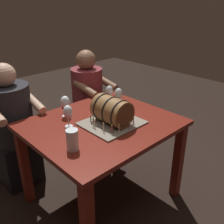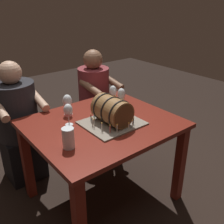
{
  "view_description": "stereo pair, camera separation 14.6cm",
  "coord_description": "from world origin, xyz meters",
  "px_view_note": "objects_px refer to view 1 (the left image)",
  "views": [
    {
      "loc": [
        -1.18,
        -1.36,
        1.66
      ],
      "look_at": [
        0.04,
        -0.07,
        0.85
      ],
      "focal_mm": 41.19,
      "sensor_mm": 36.0,
      "label": 1
    },
    {
      "loc": [
        -1.07,
        -1.46,
        1.66
      ],
      "look_at": [
        0.04,
        -0.07,
        0.85
      ],
      "focal_mm": 41.19,
      "sensor_mm": 36.0,
      "label": 2
    }
  ],
  "objects_px": {
    "person_seated_left": "(14,130)",
    "person_seated_right": "(88,107)",
    "dining_table": "(102,136)",
    "wine_glass_white": "(118,95)",
    "wine_glass_red": "(65,103)",
    "barrel_cake": "(112,112)",
    "beer_pint": "(72,140)",
    "wine_glass_rose": "(68,112)",
    "wine_glass_amber": "(109,92)"
  },
  "relations": [
    {
      "from": "barrel_cake",
      "to": "wine_glass_red",
      "type": "bearing_deg",
      "value": 116.5
    },
    {
      "from": "barrel_cake",
      "to": "wine_glass_amber",
      "type": "height_order",
      "value": "barrel_cake"
    },
    {
      "from": "wine_glass_amber",
      "to": "beer_pint",
      "type": "xyz_separation_m",
      "value": [
        -0.68,
        -0.39,
        -0.05
      ]
    },
    {
      "from": "wine_glass_red",
      "to": "person_seated_right",
      "type": "bearing_deg",
      "value": 37.42
    },
    {
      "from": "beer_pint",
      "to": "person_seated_right",
      "type": "distance_m",
      "value": 1.23
    },
    {
      "from": "person_seated_right",
      "to": "wine_glass_white",
      "type": "bearing_deg",
      "value": -102.92
    },
    {
      "from": "wine_glass_white",
      "to": "person_seated_right",
      "type": "bearing_deg",
      "value": 77.08
    },
    {
      "from": "dining_table",
      "to": "wine_glass_red",
      "type": "distance_m",
      "value": 0.39
    },
    {
      "from": "wine_glass_red",
      "to": "person_seated_right",
      "type": "distance_m",
      "value": 0.78
    },
    {
      "from": "wine_glass_white",
      "to": "wine_glass_amber",
      "type": "relative_size",
      "value": 1.05
    },
    {
      "from": "dining_table",
      "to": "beer_pint",
      "type": "distance_m",
      "value": 0.46
    },
    {
      "from": "wine_glass_red",
      "to": "wine_glass_white",
      "type": "xyz_separation_m",
      "value": [
        0.42,
        -0.18,
        0.01
      ]
    },
    {
      "from": "beer_pint",
      "to": "person_seated_right",
      "type": "height_order",
      "value": "person_seated_right"
    },
    {
      "from": "beer_pint",
      "to": "person_seated_left",
      "type": "height_order",
      "value": "person_seated_left"
    },
    {
      "from": "wine_glass_amber",
      "to": "beer_pint",
      "type": "distance_m",
      "value": 0.79
    },
    {
      "from": "wine_glass_white",
      "to": "wine_glass_amber",
      "type": "xyz_separation_m",
      "value": [
        0.01,
        0.12,
        -0.01
      ]
    },
    {
      "from": "wine_glass_white",
      "to": "person_seated_left",
      "type": "relative_size",
      "value": 0.16
    },
    {
      "from": "dining_table",
      "to": "wine_glass_white",
      "type": "distance_m",
      "value": 0.39
    },
    {
      "from": "dining_table",
      "to": "wine_glass_rose",
      "type": "relative_size",
      "value": 6.42
    },
    {
      "from": "beer_pint",
      "to": "person_seated_left",
      "type": "distance_m",
      "value": 0.92
    },
    {
      "from": "person_seated_left",
      "to": "person_seated_right",
      "type": "bearing_deg",
      "value": -0.03
    },
    {
      "from": "person_seated_left",
      "to": "person_seated_right",
      "type": "height_order",
      "value": "person_seated_left"
    },
    {
      "from": "wine_glass_amber",
      "to": "wine_glass_red",
      "type": "bearing_deg",
      "value": 171.98
    },
    {
      "from": "barrel_cake",
      "to": "wine_glass_white",
      "type": "xyz_separation_m",
      "value": [
        0.24,
        0.18,
        0.03
      ]
    },
    {
      "from": "dining_table",
      "to": "person_seated_right",
      "type": "height_order",
      "value": "person_seated_right"
    },
    {
      "from": "dining_table",
      "to": "wine_glass_white",
      "type": "height_order",
      "value": "wine_glass_white"
    },
    {
      "from": "person_seated_right",
      "to": "barrel_cake",
      "type": "bearing_deg",
      "value": -115.95
    },
    {
      "from": "barrel_cake",
      "to": "wine_glass_red",
      "type": "xyz_separation_m",
      "value": [
        -0.18,
        0.36,
        0.01
      ]
    },
    {
      "from": "wine_glass_rose",
      "to": "person_seated_left",
      "type": "xyz_separation_m",
      "value": [
        -0.2,
        0.6,
        -0.31
      ]
    },
    {
      "from": "wine_glass_white",
      "to": "wine_glass_rose",
      "type": "xyz_separation_m",
      "value": [
        -0.51,
        0.02,
        -0.01
      ]
    },
    {
      "from": "wine_glass_red",
      "to": "wine_glass_amber",
      "type": "xyz_separation_m",
      "value": [
        0.43,
        -0.06,
        0.0
      ]
    },
    {
      "from": "barrel_cake",
      "to": "wine_glass_white",
      "type": "height_order",
      "value": "barrel_cake"
    },
    {
      "from": "wine_glass_red",
      "to": "wine_glass_white",
      "type": "distance_m",
      "value": 0.46
    },
    {
      "from": "wine_glass_rose",
      "to": "wine_glass_red",
      "type": "bearing_deg",
      "value": 61.88
    },
    {
      "from": "wine_glass_rose",
      "to": "person_seated_right",
      "type": "bearing_deg",
      "value": 42.51
    },
    {
      "from": "wine_glass_rose",
      "to": "wine_glass_amber",
      "type": "bearing_deg",
      "value": 11.61
    },
    {
      "from": "person_seated_left",
      "to": "wine_glass_red",
      "type": "bearing_deg",
      "value": -56.35
    },
    {
      "from": "dining_table",
      "to": "person_seated_left",
      "type": "bearing_deg",
      "value": 120.65
    },
    {
      "from": "beer_pint",
      "to": "wine_glass_red",
      "type": "bearing_deg",
      "value": 60.52
    },
    {
      "from": "dining_table",
      "to": "wine_glass_white",
      "type": "bearing_deg",
      "value": 19.86
    },
    {
      "from": "barrel_cake",
      "to": "wine_glass_red",
      "type": "distance_m",
      "value": 0.4
    },
    {
      "from": "wine_glass_white",
      "to": "wine_glass_amber",
      "type": "distance_m",
      "value": 0.12
    },
    {
      "from": "dining_table",
      "to": "wine_glass_rose",
      "type": "bearing_deg",
      "value": 152.4
    },
    {
      "from": "beer_pint",
      "to": "barrel_cake",
      "type": "bearing_deg",
      "value": 11.64
    },
    {
      "from": "dining_table",
      "to": "person_seated_right",
      "type": "xyz_separation_m",
      "value": [
        0.43,
        0.72,
        -0.1
      ]
    },
    {
      "from": "barrel_cake",
      "to": "person_seated_left",
      "type": "bearing_deg",
      "value": 120.53
    },
    {
      "from": "person_seated_left",
      "to": "person_seated_right",
      "type": "xyz_separation_m",
      "value": [
        0.85,
        -0.0,
        -0.02
      ]
    },
    {
      "from": "barrel_cake",
      "to": "wine_glass_rose",
      "type": "distance_m",
      "value": 0.33
    },
    {
      "from": "wine_glass_white",
      "to": "wine_glass_red",
      "type": "bearing_deg",
      "value": 156.57
    },
    {
      "from": "wine_glass_red",
      "to": "person_seated_left",
      "type": "relative_size",
      "value": 0.15
    }
  ]
}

